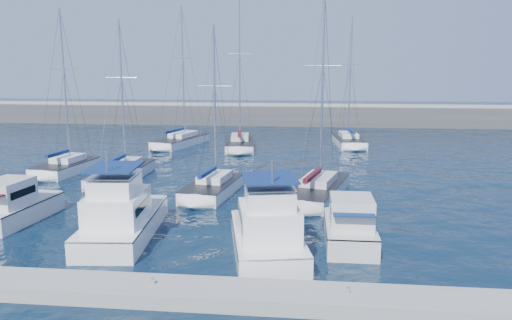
# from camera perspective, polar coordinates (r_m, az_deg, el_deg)

# --- Properties ---
(ground) EXTENTS (220.00, 220.00, 0.00)m
(ground) POSITION_cam_1_polar(r_m,az_deg,el_deg) (31.93, -5.62, -6.69)
(ground) COLOR black
(ground) RESTS_ON ground
(breakwater) EXTENTS (160.00, 6.00, 4.45)m
(breakwater) POSITION_cam_1_polar(r_m,az_deg,el_deg) (82.49, 1.73, 4.83)
(breakwater) COLOR #424244
(breakwater) RESTS_ON ground
(dock) EXTENTS (40.00, 2.20, 0.60)m
(dock) POSITION_cam_1_polar(r_m,az_deg,el_deg) (21.89, -11.67, -14.45)
(dock) COLOR gray
(dock) RESTS_ON ground
(dock_cleat_centre) EXTENTS (0.16, 0.16, 0.25)m
(dock_cleat_centre) POSITION_cam_1_polar(r_m,az_deg,el_deg) (21.72, -11.71, -13.43)
(dock_cleat_centre) COLOR silver
(dock_cleat_centre) RESTS_ON dock
(dock_cleat_near_stbd) EXTENTS (0.16, 0.16, 0.25)m
(dock_cleat_near_stbd) POSITION_cam_1_polar(r_m,az_deg,el_deg) (20.83, 10.47, -14.47)
(dock_cleat_near_stbd) COLOR silver
(dock_cleat_near_stbd) RESTS_ON dock
(motor_yacht_port_outer) EXTENTS (3.09, 6.39, 3.20)m
(motor_yacht_port_outer) POSITION_cam_1_polar(r_m,az_deg,el_deg) (34.22, -25.85, -4.90)
(motor_yacht_port_outer) COLOR silver
(motor_yacht_port_outer) RESTS_ON ground
(motor_yacht_port_inner) EXTENTS (4.15, 9.06, 4.69)m
(motor_yacht_port_inner) POSITION_cam_1_polar(r_m,az_deg,el_deg) (29.01, -15.11, -6.48)
(motor_yacht_port_inner) COLOR white
(motor_yacht_port_inner) RESTS_ON ground
(motor_yacht_stbd_inner) EXTENTS (4.81, 8.12, 4.69)m
(motor_yacht_stbd_inner) POSITION_cam_1_polar(r_m,az_deg,el_deg) (25.48, 1.33, -8.51)
(motor_yacht_stbd_inner) COLOR white
(motor_yacht_stbd_inner) RESTS_ON ground
(motor_yacht_stbd_outer) EXTENTS (2.64, 5.52, 3.20)m
(motor_yacht_stbd_outer) POSITION_cam_1_polar(r_m,az_deg,el_deg) (27.44, 10.69, -7.70)
(motor_yacht_stbd_outer) COLOR silver
(motor_yacht_stbd_outer) RESTS_ON ground
(sailboat_mid_a) EXTENTS (3.87, 7.17, 14.80)m
(sailboat_mid_a) POSITION_cam_1_polar(r_m,az_deg,el_deg) (48.18, -20.87, -0.74)
(sailboat_mid_a) COLOR white
(sailboat_mid_a) RESTS_ON ground
(sailboat_mid_b) EXTENTS (3.11, 9.17, 13.63)m
(sailboat_mid_b) POSITION_cam_1_polar(r_m,az_deg,el_deg) (44.01, -15.04, -1.48)
(sailboat_mid_b) COLOR silver
(sailboat_mid_b) RESTS_ON ground
(sailboat_mid_c) EXTENTS (3.92, 7.59, 12.82)m
(sailboat_mid_c) POSITION_cam_1_polar(r_m,az_deg,el_deg) (37.65, -4.93, -3.17)
(sailboat_mid_c) COLOR white
(sailboat_mid_c) RESTS_ON ground
(sailboat_mid_d) EXTENTS (5.32, 9.57, 15.27)m
(sailboat_mid_d) POSITION_cam_1_polar(r_m,az_deg,el_deg) (36.98, 7.01, -3.46)
(sailboat_mid_d) COLOR silver
(sailboat_mid_d) RESTS_ON ground
(sailboat_back_a) EXTENTS (5.49, 9.88, 16.80)m
(sailboat_back_a) POSITION_cam_1_polar(r_m,az_deg,el_deg) (61.45, -8.55, 2.20)
(sailboat_back_a) COLOR white
(sailboat_back_a) RESTS_ON ground
(sailboat_back_b) EXTENTS (4.23, 9.33, 17.48)m
(sailboat_back_b) POSITION_cam_1_polar(r_m,az_deg,el_deg) (58.51, -1.85, 1.89)
(sailboat_back_b) COLOR silver
(sailboat_back_b) RESTS_ON ground
(sailboat_back_c) EXTENTS (3.80, 8.14, 15.55)m
(sailboat_back_c) POSITION_cam_1_polar(r_m,az_deg,el_deg) (61.52, 10.57, 2.14)
(sailboat_back_c) COLOR white
(sailboat_back_c) RESTS_ON ground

